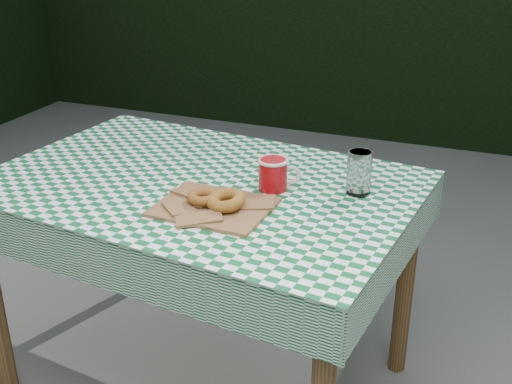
% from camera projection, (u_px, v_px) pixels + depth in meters
% --- Properties ---
extents(hedge_north, '(7.00, 0.70, 1.80)m').
position_uv_depth(hedge_north, '(408.00, 5.00, 4.51)').
color(hedge_north, black).
rests_on(hedge_north, ground).
extents(table, '(1.37, 1.00, 0.75)m').
position_uv_depth(table, '(203.00, 286.00, 2.13)').
color(table, '#57361D').
rests_on(table, ground).
extents(tablecloth, '(1.39, 1.02, 0.01)m').
position_uv_depth(tablecloth, '(199.00, 182.00, 1.97)').
color(tablecloth, '#0D582C').
rests_on(tablecloth, table).
extents(paper_bag, '(0.32, 0.26, 0.02)m').
position_uv_depth(paper_bag, '(214.00, 206.00, 1.79)').
color(paper_bag, olive).
rests_on(paper_bag, tablecloth).
extents(bagel_front, '(0.09, 0.09, 0.03)m').
position_uv_depth(bagel_front, '(203.00, 197.00, 1.79)').
color(bagel_front, '#95521E').
rests_on(bagel_front, paper_bag).
extents(bagel_back, '(0.15, 0.15, 0.03)m').
position_uv_depth(bagel_back, '(226.00, 200.00, 1.76)').
color(bagel_back, '#A37321').
rests_on(bagel_back, paper_bag).
extents(coffee_mug, '(0.21, 0.21, 0.10)m').
position_uv_depth(coffee_mug, '(273.00, 174.00, 1.89)').
color(coffee_mug, '#A40A10').
rests_on(coffee_mug, tablecloth).
extents(drinking_glass, '(0.09, 0.09, 0.13)m').
position_uv_depth(drinking_glass, '(359.00, 173.00, 1.86)').
color(drinking_glass, silver).
rests_on(drinking_glass, tablecloth).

